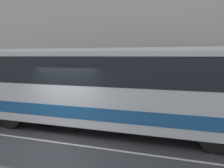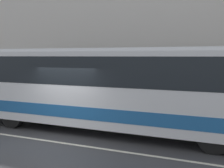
{
  "view_description": "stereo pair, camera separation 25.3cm",
  "coord_description": "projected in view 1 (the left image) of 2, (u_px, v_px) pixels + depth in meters",
  "views": [
    {
      "loc": [
        6.15,
        -8.65,
        2.94
      ],
      "look_at": [
        1.26,
        2.14,
        1.86
      ],
      "focal_mm": 50.0,
      "sensor_mm": 36.0,
      "label": 1
    },
    {
      "loc": [
        6.38,
        -8.54,
        2.94
      ],
      "look_at": [
        1.26,
        2.14,
        1.86
      ],
      "focal_mm": 50.0,
      "sensor_mm": 36.0,
      "label": 2
    }
  ],
  "objects": [
    {
      "name": "ground_plane",
      "position": [
        53.0,
        142.0,
        10.64
      ],
      "size": [
        60.0,
        60.0,
        0.0
      ],
      "primitive_type": "plane",
      "color": "#38383A"
    },
    {
      "name": "sidewalk",
      "position": [
        118.0,
        113.0,
        15.71
      ],
      "size": [
        60.0,
        3.19,
        0.13
      ],
      "color": "gray",
      "rests_on": "ground_plane"
    },
    {
      "name": "building_facade",
      "position": [
        131.0,
        16.0,
        16.83
      ],
      "size": [
        60.0,
        0.35,
        10.55
      ],
      "color": "silver",
      "rests_on": "ground_plane"
    },
    {
      "name": "lane_stripe",
      "position": [
        53.0,
        142.0,
        10.64
      ],
      "size": [
        54.0,
        0.14,
        0.01
      ],
      "color": "beige",
      "rests_on": "ground_plane"
    },
    {
      "name": "transit_bus",
      "position": [
        102.0,
        85.0,
        12.07
      ],
      "size": [
        11.93,
        2.58,
        3.21
      ],
      "color": "silver",
      "rests_on": "ground_plane"
    }
  ]
}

